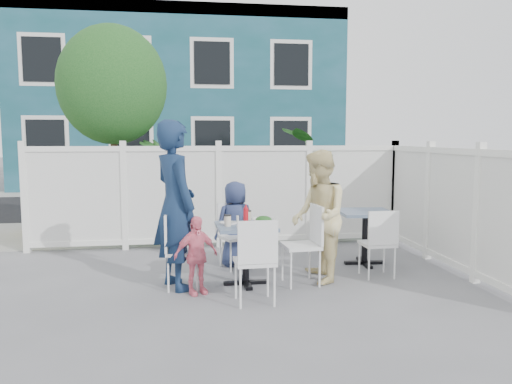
{
  "coord_description": "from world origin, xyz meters",
  "views": [
    {
      "loc": [
        -0.43,
        -5.39,
        1.74
      ],
      "look_at": [
        0.45,
        0.72,
        1.05
      ],
      "focal_mm": 35.0,
      "sensor_mm": 36.0,
      "label": 1
    }
  ],
  "objects": [
    {
      "name": "ketchup_bottle",
      "position": [
        0.28,
        0.37,
        0.81
      ],
      "size": [
        0.06,
        0.06,
        0.19
      ],
      "primitive_type": "cylinder",
      "color": "red",
      "rests_on": "main_table"
    },
    {
      "name": "woman",
      "position": [
        1.15,
        0.33,
        0.8
      ],
      "size": [
        0.63,
        0.8,
        1.59
      ],
      "primitive_type": "imported",
      "rotation": [
        0.0,
        0.0,
        -1.61
      ],
      "color": "gold",
      "rests_on": "ground"
    },
    {
      "name": "near_sidewalk",
      "position": [
        0.0,
        3.8,
        0.01
      ],
      "size": [
        24.0,
        2.6,
        0.01
      ],
      "primitive_type": "cube",
      "color": "gray",
      "rests_on": "ground"
    },
    {
      "name": "spare_table",
      "position": [
        2.0,
        1.03,
        0.57
      ],
      "size": [
        0.75,
        0.75,
        0.74
      ],
      "rotation": [
        0.0,
        0.0,
        -0.07
      ],
      "color": "#3C5375",
      "rests_on": "ground"
    },
    {
      "name": "salad_bowl",
      "position": [
        0.49,
        0.35,
        0.75
      ],
      "size": [
        0.26,
        0.26,
        0.06
      ],
      "primitive_type": "imported",
      "color": "white",
      "rests_on": "main_table"
    },
    {
      "name": "tree",
      "position": [
        -1.6,
        3.3,
        2.59
      ],
      "size": [
        1.8,
        1.62,
        3.59
      ],
      "color": "#382316",
      "rests_on": "ground"
    },
    {
      "name": "chair_back",
      "position": [
        0.21,
        1.14,
        0.5
      ],
      "size": [
        0.5,
        0.49,
        0.86
      ],
      "rotation": [
        0.0,
        0.0,
        3.5
      ],
      "color": "white",
      "rests_on": "ground"
    },
    {
      "name": "far_sidewalk",
      "position": [
        0.0,
        10.6,
        0.01
      ],
      "size": [
        24.0,
        1.6,
        0.01
      ],
      "primitive_type": "cube",
      "color": "gray",
      "rests_on": "ground"
    },
    {
      "name": "boy",
      "position": [
        0.24,
        1.22,
        0.57
      ],
      "size": [
        0.65,
        0.52,
        1.15
      ],
      "primitive_type": "imported",
      "rotation": [
        0.0,
        0.0,
        3.45
      ],
      "color": "navy",
      "rests_on": "ground"
    },
    {
      "name": "utility_cabinet",
      "position": [
        -2.81,
        4.0,
        0.67
      ],
      "size": [
        0.73,
        0.52,
        1.35
      ],
      "primitive_type": "cube",
      "rotation": [
        0.0,
        0.0,
        0.0
      ],
      "color": "gold",
      "rests_on": "ground"
    },
    {
      "name": "plate_main",
      "position": [
        0.27,
        0.17,
        0.72
      ],
      "size": [
        0.26,
        0.26,
        0.02
      ],
      "primitive_type": "cylinder",
      "color": "white",
      "rests_on": "main_table"
    },
    {
      "name": "chair_near",
      "position": [
        0.28,
        -0.42,
        0.53
      ],
      "size": [
        0.43,
        0.41,
        0.9
      ],
      "rotation": [
        0.0,
        0.0,
        0.04
      ],
      "color": "white",
      "rests_on": "ground"
    },
    {
      "name": "potted_shrub_b",
      "position": [
        1.97,
        3.0,
        0.94
      ],
      "size": [
        1.49,
        1.71,
        1.89
      ],
      "primitive_type": "imported",
      "rotation": [
        0.0,
        0.0,
        4.72
      ],
      "color": "#144217",
      "rests_on": "ground"
    },
    {
      "name": "fence_back",
      "position": [
        0.1,
        2.4,
        0.78
      ],
      "size": [
        5.86,
        0.08,
        1.6
      ],
      "color": "white",
      "rests_on": "ground"
    },
    {
      "name": "toddler",
      "position": [
        -0.32,
        0.04,
        0.44
      ],
      "size": [
        0.56,
        0.4,
        0.88
      ],
      "primitive_type": "imported",
      "rotation": [
        0.0,
        0.0,
        0.4
      ],
      "color": "pink",
      "rests_on": "ground"
    },
    {
      "name": "fence_right",
      "position": [
        3.0,
        0.6,
        0.78
      ],
      "size": [
        0.08,
        3.66,
        1.6
      ],
      "rotation": [
        0.0,
        0.0,
        1.57
      ],
      "color": "white",
      "rests_on": "ground"
    },
    {
      "name": "potted_shrub_a",
      "position": [
        -0.8,
        3.1,
        0.85
      ],
      "size": [
        1.32,
        1.32,
        1.7
      ],
      "primitive_type": "imported",
      "rotation": [
        0.0,
        0.0,
        0.99
      ],
      "color": "#144217",
      "rests_on": "ground"
    },
    {
      "name": "pepper_shaker",
      "position": [
        0.21,
        0.59,
        0.75
      ],
      "size": [
        0.03,
        0.03,
        0.07
      ],
      "primitive_type": "cylinder",
      "color": "black",
      "rests_on": "main_table"
    },
    {
      "name": "main_table",
      "position": [
        0.27,
        0.32,
        0.55
      ],
      "size": [
        0.7,
        0.7,
        0.71
      ],
      "rotation": [
        0.0,
        0.0,
        0.03
      ],
      "color": "#3C5375",
      "rests_on": "ground"
    },
    {
      "name": "coffee_cup_a",
      "position": [
        0.05,
        0.26,
        0.77
      ],
      "size": [
        0.08,
        0.08,
        0.12
      ],
      "primitive_type": "cylinder",
      "color": "beige",
      "rests_on": "main_table"
    },
    {
      "name": "building",
      "position": [
        -0.5,
        14.0,
        3.0
      ],
      "size": [
        11.0,
        6.0,
        6.0
      ],
      "color": "#144A50",
      "rests_on": "ground"
    },
    {
      "name": "ground",
      "position": [
        0.0,
        0.0,
        0.0
      ],
      "size": [
        80.0,
        80.0,
        0.0
      ],
      "primitive_type": "plane",
      "color": "slate"
    },
    {
      "name": "chair_left",
      "position": [
        -0.54,
        0.3,
        0.51
      ],
      "size": [
        0.39,
        0.41,
        0.87
      ],
      "rotation": [
        0.0,
        0.0,
        -1.59
      ],
      "color": "white",
      "rests_on": "ground"
    },
    {
      "name": "salt_shaker",
      "position": [
        0.2,
        0.55,
        0.75
      ],
      "size": [
        0.03,
        0.03,
        0.07
      ],
      "primitive_type": "cylinder",
      "color": "white",
      "rests_on": "main_table"
    },
    {
      "name": "street",
      "position": [
        0.0,
        7.5,
        0.0
      ],
      "size": [
        24.0,
        5.0,
        0.01
      ],
      "primitive_type": "cube",
      "color": "black",
      "rests_on": "ground"
    },
    {
      "name": "coffee_cup_b",
      "position": [
        0.33,
        0.56,
        0.78
      ],
      "size": [
        0.08,
        0.08,
        0.12
      ],
      "primitive_type": "cylinder",
      "color": "beige",
      "rests_on": "main_table"
    },
    {
      "name": "chair_spare",
      "position": [
        1.93,
        0.35,
        0.5
      ],
      "size": [
        0.4,
        0.38,
        0.85
      ],
      "rotation": [
        0.0,
        0.0,
        0.03
      ],
      "color": "white",
      "rests_on": "ground"
    },
    {
      "name": "plate_side",
      "position": [
        0.08,
        0.45,
        0.72
      ],
      "size": [
        0.21,
        0.21,
        0.01
      ],
      "primitive_type": "cylinder",
      "color": "white",
      "rests_on": "main_table"
    },
    {
      "name": "man",
      "position": [
        -0.54,
        0.32,
        0.97
      ],
      "size": [
        0.72,
        0.83,
        1.93
      ],
      "primitive_type": "imported",
      "rotation": [
        0.0,
        0.0,
        2.0
      ],
      "color": "#152949",
      "rests_on": "ground"
    },
    {
      "name": "chair_right",
      "position": [
        1.0,
        0.26,
        0.55
      ],
      "size": [
        0.44,
        0.46,
        0.94
      ],
      "rotation": [
        0.0,
        0.0,
        1.64
      ],
      "color": "white",
      "rests_on": "ground"
    }
  ]
}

